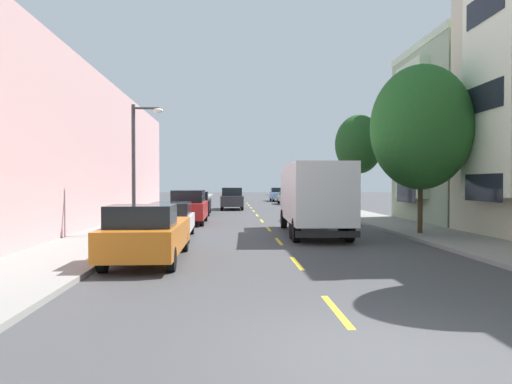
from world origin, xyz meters
TOP-DOWN VIEW (x-y plane):
  - ground_plane at (0.00, 30.00)m, footprint 160.00×160.00m
  - sidewalk_left at (-7.10, 28.00)m, footprint 3.20×120.00m
  - sidewalk_right at (7.10, 28.00)m, footprint 3.20×120.00m
  - lane_centerline_dashes at (0.00, 24.50)m, footprint 0.14×47.20m
  - townhouse_third_sage at (13.60, 19.60)m, footprint 10.62×7.85m
  - apartment_block_opposite at (-13.70, 20.00)m, footprint 10.00×36.00m
  - street_tree_second at (6.40, 13.49)m, footprint 4.35×4.35m
  - street_tree_third at (6.40, 23.22)m, footprint 3.06×3.06m
  - street_lamp at (-5.92, 13.81)m, footprint 1.35×0.28m
  - delivery_box_truck at (1.79, 14.23)m, footprint 2.62×7.86m
  - parked_pickup_sky at (4.30, 52.79)m, footprint 2.04×5.32m
  - parked_pickup_black at (-4.43, 27.79)m, footprint 2.08×5.33m
  - parked_suv_red at (-4.33, 20.34)m, footprint 1.98×4.81m
  - parked_pickup_orange at (-4.39, 7.53)m, footprint 2.01×5.30m
  - parked_wagon_white at (-4.48, 13.34)m, footprint 1.93×4.74m
  - parked_sedan_champagne at (4.38, 44.29)m, footprint 1.92×4.55m
  - moving_charcoal_sedan at (-1.80, 34.55)m, footprint 1.95×4.80m

SIDE VIEW (x-z plane):
  - ground_plane at x=0.00m, z-range 0.00..0.00m
  - lane_centerline_dashes at x=0.00m, z-range 0.00..0.01m
  - sidewalk_left at x=-7.10m, z-range 0.00..0.14m
  - sidewalk_right at x=7.10m, z-range 0.00..0.14m
  - parked_sedan_champagne at x=4.38m, z-range 0.03..1.46m
  - parked_wagon_white at x=-4.48m, z-range 0.05..1.55m
  - parked_pickup_sky at x=4.30m, z-range -0.04..1.69m
  - parked_pickup_black at x=-4.43m, z-range -0.04..1.69m
  - parked_pickup_orange at x=-4.39m, z-range -0.04..1.69m
  - parked_suv_red at x=-4.33m, z-range 0.02..1.95m
  - moving_charcoal_sedan at x=-1.80m, z-range 0.02..1.95m
  - delivery_box_truck at x=1.79m, z-range 0.25..3.41m
  - street_lamp at x=-5.92m, z-range 0.65..6.22m
  - apartment_block_opposite at x=-13.70m, z-range 0.00..8.07m
  - street_tree_second at x=6.40m, z-range 1.09..8.45m
  - street_tree_third at x=6.40m, z-range 1.52..8.15m
  - townhouse_third_sage at x=13.60m, z-range -0.20..10.14m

